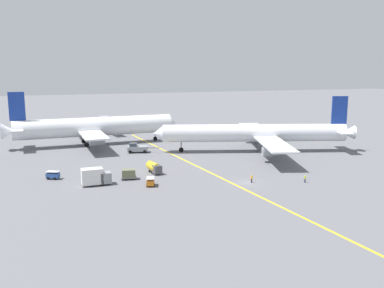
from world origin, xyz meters
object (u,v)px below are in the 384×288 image
object	(u,v)px
gse_container_dolly_flat	(129,174)
jet_bridge	(108,123)
airliner_at_gate_left	(94,127)
ground_crew_wing_walker_right	(305,179)
pushback_tug	(137,148)
gse_catering_truck_tall	(96,177)
ground_crew_ramp_agent_by_cones	(252,179)
gse_baggage_cart_trailing	(53,175)
gse_fuel_bowser_stubby	(154,167)
gse_baggage_cart_near_cluster	(150,182)
airliner_being_pushed	(256,133)

from	to	relation	value
gse_container_dolly_flat	jet_bridge	world-z (taller)	jet_bridge
airliner_at_gate_left	ground_crew_wing_walker_right	xyz separation A→B (m)	(36.78, -57.92, -4.66)
pushback_tug	gse_catering_truck_tall	distance (m)	33.17
ground_crew_ramp_agent_by_cones	ground_crew_wing_walker_right	bearing A→B (deg)	-17.19
gse_baggage_cart_trailing	ground_crew_wing_walker_right	bearing A→B (deg)	-21.50
gse_catering_truck_tall	jet_bridge	world-z (taller)	jet_bridge
gse_fuel_bowser_stubby	airliner_at_gate_left	bearing A→B (deg)	102.59
pushback_tug	airliner_at_gate_left	bearing A→B (deg)	121.46
airliner_at_gate_left	gse_baggage_cart_near_cluster	bearing A→B (deg)	-83.40
jet_bridge	gse_baggage_cart_near_cluster	bearing A→B (deg)	-90.91
gse_baggage_cart_trailing	ground_crew_ramp_agent_by_cones	size ratio (longest dim) A/B	1.90
gse_baggage_cart_trailing	pushback_tug	bearing A→B (deg)	44.42
pushback_tug	gse_container_dolly_flat	xyz separation A→B (m)	(-7.34, -27.53, -0.09)
gse_baggage_cart_near_cluster	gse_catering_truck_tall	bearing A→B (deg)	158.24
gse_fuel_bowser_stubby	ground_crew_wing_walker_right	xyz separation A→B (m)	(27.76, -17.53, -0.52)
ground_crew_ramp_agent_by_cones	airliner_at_gate_left	bearing A→B (deg)	115.59
gse_baggage_cart_trailing	gse_fuel_bowser_stubby	world-z (taller)	gse_fuel_bowser_stubby
airliner_being_pushed	gse_baggage_cart_near_cluster	bearing A→B (deg)	-145.73
airliner_being_pushed	gse_baggage_cart_trailing	size ratio (longest dim) A/B	17.72
gse_catering_truck_tall	jet_bridge	xyz separation A→B (m)	(11.46, 66.51, 2.20)
gse_baggage_cart_trailing	gse_baggage_cart_near_cluster	size ratio (longest dim) A/B	1.03
gse_container_dolly_flat	gse_catering_truck_tall	xyz separation A→B (m)	(-7.11, -2.33, 0.58)
airliner_at_gate_left	airliner_being_pushed	bearing A→B (deg)	-31.14
gse_fuel_bowser_stubby	gse_catering_truck_tall	bearing A→B (deg)	-157.19
gse_baggage_cart_near_cluster	ground_crew_wing_walker_right	world-z (taller)	gse_baggage_cart_near_cluster
airliner_at_gate_left	gse_fuel_bowser_stubby	bearing A→B (deg)	-77.41
gse_container_dolly_flat	gse_baggage_cart_near_cluster	size ratio (longest dim) A/B	1.15
gse_fuel_bowser_stubby	ground_crew_wing_walker_right	bearing A→B (deg)	-32.27
gse_fuel_bowser_stubby	jet_bridge	xyz separation A→B (m)	(-2.08, 60.82, 2.62)
gse_container_dolly_flat	airliner_being_pushed	bearing A→B (deg)	24.83
airliner_being_pushed	gse_baggage_cart_near_cluster	size ratio (longest dim) A/B	18.30
airliner_being_pushed	ground_crew_ramp_agent_by_cones	bearing A→B (deg)	-118.71
pushback_tug	gse_baggage_cart_near_cluster	bearing A→B (deg)	-96.91
airliner_being_pushed	gse_fuel_bowser_stubby	distance (m)	36.53
gse_container_dolly_flat	ground_crew_ramp_agent_by_cones	distance (m)	25.96
gse_container_dolly_flat	gse_baggage_cart_near_cluster	world-z (taller)	gse_container_dolly_flat
gse_baggage_cart_near_cluster	gse_catering_truck_tall	world-z (taller)	gse_catering_truck_tall
ground_crew_ramp_agent_by_cones	jet_bridge	world-z (taller)	jet_bridge
airliner_being_pushed	gse_container_dolly_flat	distance (m)	43.76
gse_baggage_cart_trailing	gse_baggage_cart_near_cluster	distance (m)	21.96
jet_bridge	ground_crew_ramp_agent_by_cones	bearing A→B (deg)	-75.63
pushback_tug	jet_bridge	xyz separation A→B (m)	(-2.99, 36.65, 2.69)
ground_crew_wing_walker_right	ground_crew_ramp_agent_by_cones	xyz separation A→B (m)	(-10.62, 3.29, 0.05)
ground_crew_wing_walker_right	ground_crew_ramp_agent_by_cones	world-z (taller)	ground_crew_ramp_agent_by_cones
gse_container_dolly_flat	airliner_at_gate_left	bearing A→B (deg)	93.38
pushback_tug	ground_crew_ramp_agent_by_cones	xyz separation A→B (m)	(16.23, -38.40, -0.40)
pushback_tug	gse_baggage_cart_trailing	bearing A→B (deg)	-135.58
airliner_being_pushed	gse_baggage_cart_trailing	bearing A→B (deg)	-166.70
gse_catering_truck_tall	gse_container_dolly_flat	bearing A→B (deg)	18.12
gse_baggage_cart_trailing	ground_crew_ramp_agent_by_cones	world-z (taller)	gse_baggage_cart_trailing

